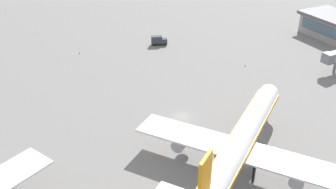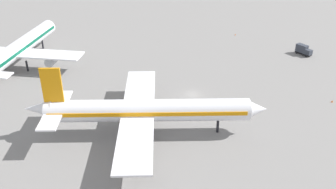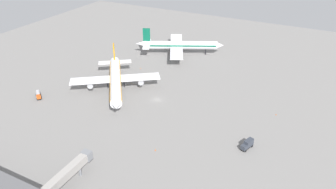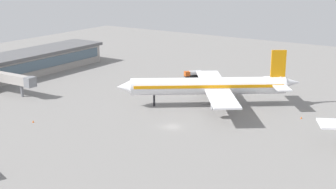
% 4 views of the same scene
% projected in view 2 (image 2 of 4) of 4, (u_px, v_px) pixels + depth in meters
% --- Properties ---
extents(ground, '(288.00, 288.00, 0.00)m').
position_uv_depth(ground, '(192.00, 94.00, 100.78)').
color(ground, gray).
extents(airplane_at_gate, '(38.53, 45.50, 16.23)m').
position_uv_depth(airplane_at_gate, '(145.00, 110.00, 81.62)').
color(airplane_at_gate, white).
rests_on(airplane_at_gate, ground).
extents(airplane_taxiing, '(48.93, 40.70, 16.03)m').
position_uv_depth(airplane_taxiing, '(17.00, 49.00, 114.50)').
color(airplane_taxiing, white).
rests_on(airplane_taxiing, ground).
extents(catering_truck, '(3.64, 5.91, 3.30)m').
position_uv_depth(catering_truck, '(303.00, 50.00, 125.36)').
color(catering_truck, black).
rests_on(catering_truck, ground).
extents(safety_cone_near_gate, '(0.44, 0.44, 0.60)m').
position_uv_depth(safety_cone_near_gate, '(59.00, 104.00, 95.68)').
color(safety_cone_near_gate, '#EA590C').
rests_on(safety_cone_near_gate, ground).
extents(safety_cone_mid_apron, '(0.44, 0.44, 0.60)m').
position_uv_depth(safety_cone_mid_apron, '(235.00, 35.00, 143.40)').
color(safety_cone_mid_apron, '#EA590C').
rests_on(safety_cone_mid_apron, ground).
extents(safety_cone_far_side, '(0.44, 0.44, 0.60)m').
position_uv_depth(safety_cone_far_side, '(332.00, 101.00, 96.80)').
color(safety_cone_far_side, '#EA590C').
rests_on(safety_cone_far_side, ground).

